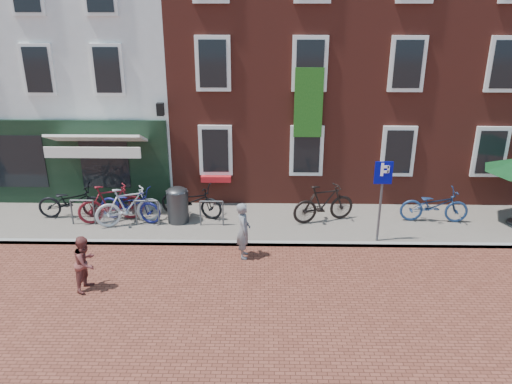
{
  "coord_description": "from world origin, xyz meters",
  "views": [
    {
      "loc": [
        2.14,
        -13.05,
        6.8
      ],
      "look_at": [
        1.88,
        0.53,
        1.48
      ],
      "focal_mm": 35.5,
      "sensor_mm": 36.0,
      "label": 1
    }
  ],
  "objects_px": {
    "litter_bin": "(178,203)",
    "bicycle_6": "(434,205)",
    "bicycle_2": "(130,204)",
    "woman": "(243,230)",
    "bicycle_1": "(111,203)",
    "bicycle_5": "(324,203)",
    "bicycle_4": "(191,200)",
    "boy": "(86,263)",
    "parking_sign": "(382,187)",
    "bicycle_3": "(128,206)",
    "bicycle_0": "(71,201)"
  },
  "relations": [
    {
      "from": "litter_bin",
      "to": "parking_sign",
      "type": "distance_m",
      "value": 6.22
    },
    {
      "from": "boy",
      "to": "bicycle_5",
      "type": "bearing_deg",
      "value": -45.92
    },
    {
      "from": "litter_bin",
      "to": "bicycle_5",
      "type": "relative_size",
      "value": 0.6
    },
    {
      "from": "litter_bin",
      "to": "woman",
      "type": "height_order",
      "value": "woman"
    },
    {
      "from": "parking_sign",
      "to": "bicycle_3",
      "type": "xyz_separation_m",
      "value": [
        -7.49,
        0.98,
        -1.06
      ]
    },
    {
      "from": "bicycle_1",
      "to": "bicycle_2",
      "type": "relative_size",
      "value": 0.97
    },
    {
      "from": "woman",
      "to": "boy",
      "type": "bearing_deg",
      "value": 109.52
    },
    {
      "from": "woman",
      "to": "bicycle_5",
      "type": "xyz_separation_m",
      "value": [
        2.42,
        2.19,
        -0.09
      ]
    },
    {
      "from": "bicycle_1",
      "to": "bicycle_5",
      "type": "xyz_separation_m",
      "value": [
        6.66,
        0.13,
        0.0
      ]
    },
    {
      "from": "bicycle_4",
      "to": "bicycle_2",
      "type": "bearing_deg",
      "value": 116.52
    },
    {
      "from": "woman",
      "to": "litter_bin",
      "type": "bearing_deg",
      "value": 41.32
    },
    {
      "from": "bicycle_4",
      "to": "bicycle_5",
      "type": "xyz_separation_m",
      "value": [
        4.2,
        -0.3,
        0.06
      ]
    },
    {
      "from": "bicycle_3",
      "to": "bicycle_2",
      "type": "bearing_deg",
      "value": -14.76
    },
    {
      "from": "bicycle_0",
      "to": "bicycle_5",
      "type": "bearing_deg",
      "value": -94.75
    },
    {
      "from": "bicycle_5",
      "to": "bicycle_4",
      "type": "bearing_deg",
      "value": 67.92
    },
    {
      "from": "bicycle_2",
      "to": "woman",
      "type": "bearing_deg",
      "value": -104.79
    },
    {
      "from": "litter_bin",
      "to": "bicycle_6",
      "type": "distance_m",
      "value": 8.04
    },
    {
      "from": "woman",
      "to": "bicycle_6",
      "type": "distance_m",
      "value": 6.3
    },
    {
      "from": "parking_sign",
      "to": "bicycle_5",
      "type": "height_order",
      "value": "parking_sign"
    },
    {
      "from": "bicycle_5",
      "to": "woman",
      "type": "bearing_deg",
      "value": 114.12
    },
    {
      "from": "bicycle_0",
      "to": "bicycle_6",
      "type": "bearing_deg",
      "value": -94.16
    },
    {
      "from": "litter_bin",
      "to": "parking_sign",
      "type": "relative_size",
      "value": 0.51
    },
    {
      "from": "parking_sign",
      "to": "bicycle_3",
      "type": "relative_size",
      "value": 1.19
    },
    {
      "from": "litter_bin",
      "to": "boy",
      "type": "height_order",
      "value": "boy"
    },
    {
      "from": "bicycle_2",
      "to": "boy",
      "type": "bearing_deg",
      "value": -166.47
    },
    {
      "from": "litter_bin",
      "to": "bicycle_6",
      "type": "bearing_deg",
      "value": 1.21
    },
    {
      "from": "bicycle_0",
      "to": "bicycle_3",
      "type": "distance_m",
      "value": 2.04
    },
    {
      "from": "parking_sign",
      "to": "boy",
      "type": "relative_size",
      "value": 1.71
    },
    {
      "from": "woman",
      "to": "bicycle_5",
      "type": "bearing_deg",
      "value": -52.54
    },
    {
      "from": "bicycle_4",
      "to": "bicycle_5",
      "type": "relative_size",
      "value": 1.03
    },
    {
      "from": "bicycle_5",
      "to": "parking_sign",
      "type": "bearing_deg",
      "value": -151.02
    },
    {
      "from": "bicycle_2",
      "to": "bicycle_6",
      "type": "xyz_separation_m",
      "value": [
        9.55,
        0.13,
        0.0
      ]
    },
    {
      "from": "bicycle_3",
      "to": "bicycle_4",
      "type": "relative_size",
      "value": 0.97
    },
    {
      "from": "litter_bin",
      "to": "parking_sign",
      "type": "bearing_deg",
      "value": -11.56
    },
    {
      "from": "bicycle_0",
      "to": "bicycle_1",
      "type": "xyz_separation_m",
      "value": [
        1.36,
        -0.28,
        0.06
      ]
    },
    {
      "from": "boy",
      "to": "bicycle_1",
      "type": "bearing_deg",
      "value": 18.98
    },
    {
      "from": "boy",
      "to": "parking_sign",
      "type": "bearing_deg",
      "value": -59.58
    },
    {
      "from": "parking_sign",
      "to": "bicycle_2",
      "type": "relative_size",
      "value": 1.16
    },
    {
      "from": "bicycle_5",
      "to": "bicycle_6",
      "type": "xyz_separation_m",
      "value": [
        3.47,
        0.06,
        -0.06
      ]
    },
    {
      "from": "bicycle_3",
      "to": "bicycle_4",
      "type": "xyz_separation_m",
      "value": [
        1.85,
        0.66,
        -0.06
      ]
    },
    {
      "from": "litter_bin",
      "to": "bicycle_2",
      "type": "bearing_deg",
      "value": 178.34
    },
    {
      "from": "litter_bin",
      "to": "bicycle_3",
      "type": "xyz_separation_m",
      "value": [
        -1.48,
        -0.25,
        -0.02
      ]
    },
    {
      "from": "litter_bin",
      "to": "bicycle_5",
      "type": "xyz_separation_m",
      "value": [
        4.57,
        0.11,
        -0.02
      ]
    },
    {
      "from": "bicycle_6",
      "to": "bicycle_1",
      "type": "bearing_deg",
      "value": 94.31
    },
    {
      "from": "bicycle_3",
      "to": "woman",
      "type": "bearing_deg",
      "value": -138.1
    },
    {
      "from": "bicycle_2",
      "to": "bicycle_4",
      "type": "distance_m",
      "value": 1.92
    },
    {
      "from": "bicycle_4",
      "to": "bicycle_1",
      "type": "bearing_deg",
      "value": 115.41
    },
    {
      "from": "bicycle_6",
      "to": "bicycle_3",
      "type": "bearing_deg",
      "value": 95.74
    },
    {
      "from": "litter_bin",
      "to": "boy",
      "type": "xyz_separation_m",
      "value": [
        -1.63,
        -3.78,
        -0.03
      ]
    },
    {
      "from": "boy",
      "to": "bicycle_4",
      "type": "bearing_deg",
      "value": -13.52
    }
  ]
}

